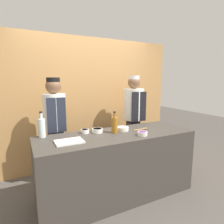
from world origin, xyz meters
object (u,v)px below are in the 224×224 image
object	(u,v)px
bottle_clear	(42,127)
chef_right	(133,119)
sauce_bowl_brown	(123,129)
chef_left	(55,127)
cutting_board	(69,142)
sauce_bowl_orange	(97,130)
sauce_bowl_purple	(142,133)
wooden_spoon	(142,129)
bottle_amber	(115,124)
sauce_bowl_white	(85,131)

from	to	relation	value
bottle_clear	chef_right	size ratio (longest dim) A/B	0.20
sauce_bowl_brown	chef_left	xyz separation A→B (m)	(-0.86, 0.56, -0.02)
cutting_board	sauce_bowl_brown	bearing A→B (deg)	12.21
sauce_bowl_orange	cutting_board	bearing A→B (deg)	-151.80
cutting_board	chef_right	distance (m)	1.56
cutting_board	chef_left	bearing A→B (deg)	92.20
sauce_bowl_purple	sauce_bowl_orange	distance (m)	0.63
sauce_bowl_purple	sauce_bowl_orange	size ratio (longest dim) A/B	0.89
cutting_board	chef_left	distance (m)	0.74
sauce_bowl_orange	sauce_bowl_brown	bearing A→B (deg)	-10.04
sauce_bowl_orange	wooden_spoon	bearing A→B (deg)	-13.29
chef_left	bottle_clear	bearing A→B (deg)	-120.97
chef_right	wooden_spoon	bearing A→B (deg)	-112.42
sauce_bowl_purple	bottle_clear	xyz separation A→B (m)	(-1.20, 0.51, 0.10)
bottle_clear	chef_left	xyz separation A→B (m)	(0.23, 0.39, -0.12)
bottle_amber	sauce_bowl_white	bearing A→B (deg)	156.43
bottle_clear	chef_right	xyz separation A→B (m)	(1.64, 0.39, -0.11)
sauce_bowl_purple	wooden_spoon	xyz separation A→B (m)	(0.17, 0.24, -0.02)
sauce_bowl_orange	bottle_clear	distance (m)	0.73
chef_left	sauce_bowl_white	bearing A→B (deg)	-54.63
sauce_bowl_brown	cutting_board	size ratio (longest dim) A/B	0.52
sauce_bowl_orange	cutting_board	xyz separation A→B (m)	(-0.46, -0.24, -0.02)
sauce_bowl_white	chef_left	bearing A→B (deg)	125.37
sauce_bowl_white	chef_right	distance (m)	1.17
cutting_board	bottle_clear	xyz separation A→B (m)	(-0.26, 0.36, 0.12)
sauce_bowl_brown	wooden_spoon	world-z (taller)	sauce_bowl_brown
sauce_bowl_orange	bottle_amber	size ratio (longest dim) A/B	0.49
wooden_spoon	chef_left	bearing A→B (deg)	150.13
chef_right	bottle_clear	bearing A→B (deg)	-166.70
bottle_clear	chef_right	bearing A→B (deg)	13.30
sauce_bowl_brown	chef_right	xyz separation A→B (m)	(0.55, 0.56, -0.01)
bottle_clear	chef_left	world-z (taller)	chef_left
sauce_bowl_orange	bottle_amber	world-z (taller)	bottle_amber
sauce_bowl_brown	bottle_amber	xyz separation A→B (m)	(-0.16, -0.05, 0.09)
sauce_bowl_white	chef_left	world-z (taller)	chef_left
bottle_amber	chef_right	size ratio (longest dim) A/B	0.18
chef_left	sauce_bowl_orange	bearing A→B (deg)	-45.78
sauce_bowl_purple	cutting_board	bearing A→B (deg)	170.78
sauce_bowl_white	cutting_board	bearing A→B (deg)	-134.79
sauce_bowl_brown	sauce_bowl_purple	world-z (taller)	sauce_bowl_brown
sauce_bowl_brown	bottle_amber	bearing A→B (deg)	-162.50
sauce_bowl_purple	bottle_amber	distance (m)	0.40
wooden_spoon	sauce_bowl_brown	bearing A→B (deg)	162.53
sauce_bowl_white	bottle_amber	world-z (taller)	bottle_amber
wooden_spoon	chef_left	distance (m)	1.31
sauce_bowl_white	bottle_clear	world-z (taller)	bottle_clear
bottle_clear	sauce_bowl_orange	bearing A→B (deg)	-8.86
cutting_board	bottle_amber	world-z (taller)	bottle_amber
sauce_bowl_orange	wooden_spoon	xyz separation A→B (m)	(0.65, -0.15, -0.02)
sauce_bowl_orange	chef_right	distance (m)	1.04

